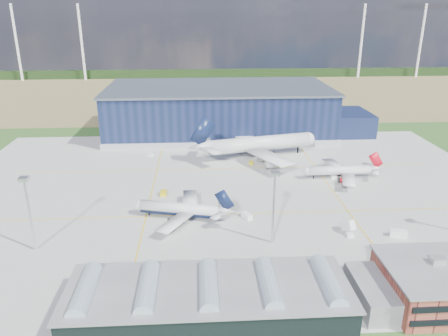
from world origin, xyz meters
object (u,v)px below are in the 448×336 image
at_px(airstair, 348,228).
at_px(airliner_red, 340,166).
at_px(gse_tug_c, 251,163).
at_px(gse_van_c, 378,266).
at_px(gse_van_b, 247,216).
at_px(car_a, 438,270).
at_px(light_mast_west, 28,202).
at_px(airliner_navy, 179,203).
at_px(light_mast_center, 274,196).
at_px(gse_van_a, 398,233).
at_px(gse_cart_a, 333,177).
at_px(airliner_widebody, 260,136).
at_px(gse_cart_b, 151,155).
at_px(hangar, 224,112).
at_px(gse_tug_a, 163,193).

bearing_deg(airstair, airliner_red, 55.81).
bearing_deg(gse_tug_c, airliner_red, -21.83).
bearing_deg(gse_tug_c, gse_van_c, -66.36).
bearing_deg(airstair, gse_van_b, 138.79).
relative_size(gse_van_c, car_a, 1.22).
relative_size(light_mast_west, airliner_navy, 0.66).
bearing_deg(airliner_red, light_mast_west, 25.90).
bearing_deg(light_mast_center, gse_van_a, 1.88).
height_order(airliner_navy, airliner_red, airliner_navy).
relative_size(gse_van_a, gse_cart_a, 1.62).
distance_m(airliner_navy, airliner_widebody, 71.67).
distance_m(gse_cart_b, car_a, 134.10).
bearing_deg(light_mast_west, car_a, -9.12).
relative_size(airliner_widebody, gse_cart_b, 22.97).
xyz_separation_m(airliner_widebody, gse_tug_c, (-5.24, -9.90, -9.65)).
bearing_deg(airliner_navy, light_mast_center, 162.40).
bearing_deg(gse_cart_b, airliner_widebody, -56.24).
xyz_separation_m(airliner_navy, gse_van_c, (54.71, -34.00, -4.59)).
bearing_deg(gse_van_c, gse_cart_b, 12.57).
relative_size(airliner_navy, gse_van_a, 6.91).
height_order(light_mast_center, airliner_red, light_mast_center).
distance_m(gse_cart_a, gse_van_c, 67.28).
bearing_deg(hangar, airliner_navy, -101.25).
height_order(gse_van_a, airstair, airstair).
relative_size(hangar, gse_tug_c, 48.71).
xyz_separation_m(hangar, gse_cart_b, (-37.35, -40.44, -11.02)).
xyz_separation_m(light_mast_center, airliner_widebody, (7.27, 79.97, -5.13)).
bearing_deg(light_mast_west, gse_van_b, 14.46).
height_order(gse_cart_b, airstair, airstair).
height_order(hangar, gse_cart_a, hangar).
bearing_deg(airliner_widebody, light_mast_center, -108.57).
height_order(airliner_red, gse_tug_a, airliner_red).
distance_m(airliner_navy, airstair, 54.95).
height_order(airliner_navy, gse_cart_a, airliner_navy).
height_order(gse_tug_c, airstair, airstair).
distance_m(gse_tug_c, car_a, 96.75).
bearing_deg(gse_tug_a, light_mast_center, -45.51).
relative_size(gse_van_b, airstair, 0.85).
relative_size(hangar, airliner_widebody, 2.30).
bearing_deg(light_mast_center, airstair, 10.78).
height_order(light_mast_west, airliner_widebody, light_mast_west).
bearing_deg(hangar, gse_van_b, -89.30).
height_order(airliner_widebody, gse_van_c, airliner_widebody).
bearing_deg(airliner_navy, light_mast_west, 38.16).
bearing_deg(gse_van_b, airstair, -50.82).
bearing_deg(light_mast_west, gse_van_a, 0.68).
height_order(airliner_widebody, gse_cart_b, airliner_widebody).
xyz_separation_m(light_mast_west, gse_tug_a, (34.72, 37.77, -14.65)).
bearing_deg(gse_tug_a, airliner_navy, -69.44).
bearing_deg(airliner_navy, airliner_widebody, -105.20).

